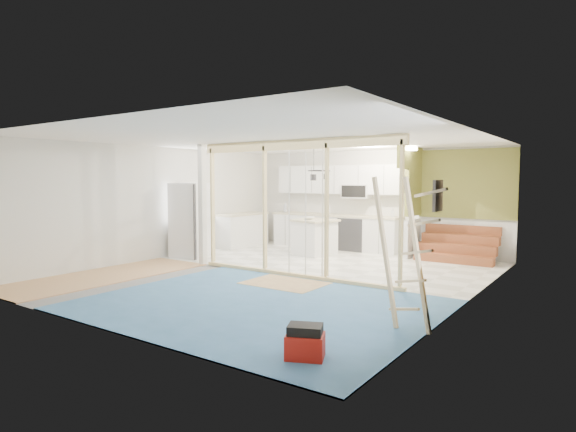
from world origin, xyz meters
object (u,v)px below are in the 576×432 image
Objects in this scene: fridge at (191,220)px; toolbox at (305,343)px; ladder at (405,253)px; island at (315,238)px.

fridge reaches higher than toolbox.
toolbox is 0.25× the size of ladder.
ladder is at bearing 49.39° from toolbox.
fridge reaches higher than island.
island is (2.27, 1.91, -0.45)m from fridge.
toolbox is 1.79m from ladder.
ladder reaches higher than toolbox.
island is at bearing 25.85° from fridge.
island is at bearing 96.94° from toolbox.
ladder reaches higher than island.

